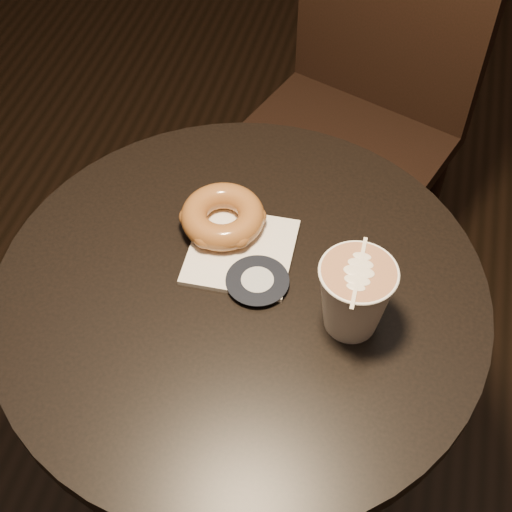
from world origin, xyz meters
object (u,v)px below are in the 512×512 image
(cafe_table, at_px, (243,359))
(latte_cup, at_px, (354,298))
(pastry_bag, at_px, (241,252))
(doughnut, at_px, (223,216))
(chair, at_px, (364,85))

(cafe_table, distance_m, latte_cup, 0.30)
(pastry_bag, bearing_deg, doughnut, 131.83)
(cafe_table, bearing_deg, latte_cup, -8.39)
(latte_cup, bearing_deg, doughnut, 150.35)
(chair, distance_m, doughnut, 0.63)
(pastry_bag, height_order, latte_cup, latte_cup)
(cafe_table, xyz_separation_m, pastry_bag, (-0.01, 0.06, 0.20))
(cafe_table, height_order, pastry_bag, pastry_bag)
(chair, bearing_deg, pastry_bag, -79.43)
(latte_cup, bearing_deg, cafe_table, 171.61)
(pastry_bag, height_order, doughnut, doughnut)
(chair, bearing_deg, doughnut, -83.59)
(pastry_bag, bearing_deg, cafe_table, -77.92)
(pastry_bag, xyz_separation_m, latte_cup, (0.17, -0.08, 0.05))
(chair, bearing_deg, latte_cup, -64.40)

